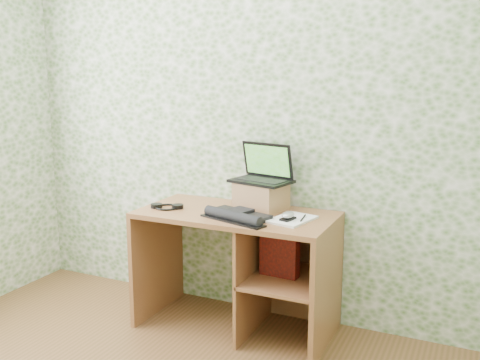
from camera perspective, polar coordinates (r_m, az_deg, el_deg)
The scene contains 10 objects.
wall_back at distance 3.46m, azimuth 1.77°, elevation 6.57°, with size 3.50×3.50×0.00m, color silver.
desk at distance 3.34m, azimuth 1.01°, elevation -7.97°, with size 1.20×0.60×0.75m.
riser at distance 3.34m, azimuth 2.26°, elevation -1.69°, with size 0.28×0.24×0.17m, color #906540.
laptop at distance 3.34m, azimuth 2.53°, elevation 0.80°, with size 0.40×0.32×0.24m.
keyboard at distance 3.12m, azimuth -0.34°, elevation -3.80°, with size 0.45×0.33×0.06m.
headphones at distance 3.40m, azimuth -7.79°, elevation -2.83°, with size 0.20×0.19×0.03m.
notepad at distance 3.11m, azimuth 5.56°, elevation -4.20°, with size 0.20×0.28×0.01m, color white.
mouse at distance 3.07m, azimuth 5.13°, elevation -3.93°, with size 0.06×0.10×0.04m, color #B8B8BA.
pen at distance 3.11m, azimuth 6.74°, elevation -4.04°, with size 0.01×0.01×0.14m, color black.
red_box at distance 3.23m, azimuth 4.26°, elevation -7.82°, with size 0.23×0.07×0.28m, color maroon.
Camera 1 is at (1.36, -1.42, 1.58)m, focal length 40.00 mm.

